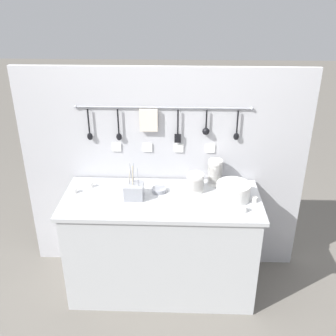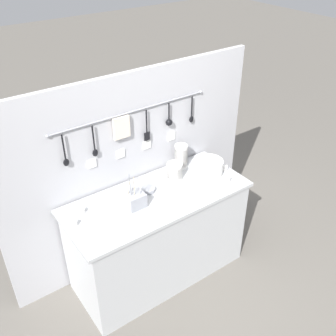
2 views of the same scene
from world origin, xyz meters
The scene contains 13 objects.
ground_plane centered at (0.00, 0.00, 0.00)m, with size 20.00×20.00×0.00m, color #666059.
counter centered at (0.00, 0.00, 0.42)m, with size 1.48×0.62×0.84m.
back_wall centered at (0.00, 0.35, 0.87)m, with size 2.28×0.09×1.74m.
bowl_stack_short_front centered at (0.41, 0.24, 0.95)m, with size 0.11×0.11×0.21m.
bowl_stack_back_corner centered at (0.25, 0.12, 0.91)m, with size 0.13×0.13×0.14m.
plate_stack centered at (0.53, 0.02, 0.90)m, with size 0.25×0.25×0.12m.
steel_mixing_bowl centered at (-0.02, 0.09, 0.86)m, with size 0.11×0.11×0.03m.
cutlery_caddy centered at (-0.20, 0.00, 0.90)m, with size 0.14×0.14×0.27m.
cup_back_right centered at (-0.56, 0.15, 0.86)m, with size 0.04×0.04×0.04m.
cup_front_left centered at (0.59, -0.17, 0.86)m, with size 0.04×0.04×0.04m.
cup_centre centered at (0.68, -0.03, 0.86)m, with size 0.04×0.04×0.04m.
cup_front_right centered at (-0.66, 0.06, 0.86)m, with size 0.04×0.04×0.04m.
cup_edge_far centered at (0.52, 0.19, 0.86)m, with size 0.04×0.04×0.04m.
Camera 2 is at (-1.35, -2.03, 2.69)m, focal length 42.00 mm.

